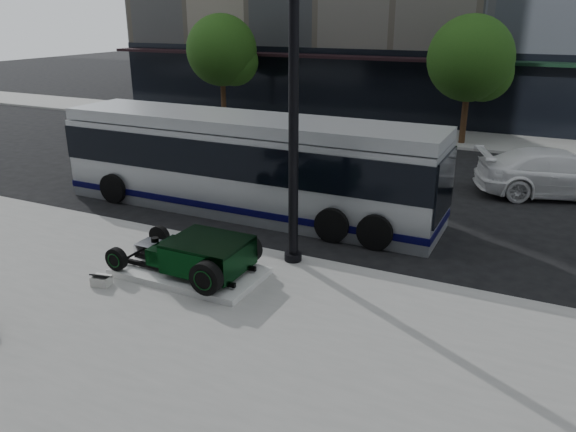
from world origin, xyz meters
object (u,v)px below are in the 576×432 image
at_px(lamppost, 294,115).
at_px(hot_rod, 201,254).
at_px(transit_bus, 246,163).
at_px(white_sedan, 559,173).

bearing_deg(lamppost, hot_rod, -129.89).
bearing_deg(transit_bus, lamppost, -45.24).
xyz_separation_m(lamppost, white_sedan, (5.64, 8.87, -2.92)).
relative_size(lamppost, white_sedan, 1.44).
distance_m(hot_rod, lamppost, 3.79).
height_order(hot_rod, white_sedan, white_sedan).
bearing_deg(hot_rod, white_sedan, 56.21).
height_order(hot_rod, transit_bus, transit_bus).
relative_size(transit_bus, white_sedan, 2.26).
relative_size(hot_rod, transit_bus, 0.27).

